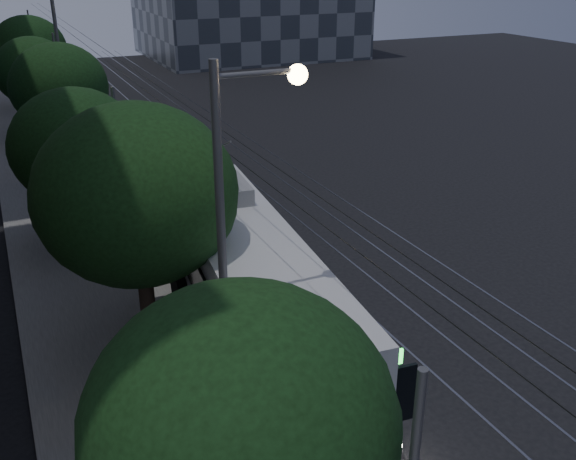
% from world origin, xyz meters
% --- Properties ---
extents(ground, '(120.00, 120.00, 0.00)m').
position_xyz_m(ground, '(0.00, 0.00, 0.00)').
color(ground, black).
rests_on(ground, ground).
extents(sidewalk, '(5.00, 90.00, 0.15)m').
position_xyz_m(sidewalk, '(-7.50, 20.00, 0.07)').
color(sidewalk, slate).
rests_on(sidewalk, ground).
extents(tram_rails, '(4.52, 90.00, 0.02)m').
position_xyz_m(tram_rails, '(2.50, 20.00, 0.01)').
color(tram_rails, gray).
rests_on(tram_rails, ground).
extents(overhead_wires, '(2.23, 90.00, 6.00)m').
position_xyz_m(overhead_wires, '(-4.97, 20.00, 3.47)').
color(overhead_wires, black).
rests_on(overhead_wires, ground).
extents(trolleybus, '(4.03, 13.37, 5.63)m').
position_xyz_m(trolleybus, '(-3.69, 0.39, 1.83)').
color(trolleybus, silver).
rests_on(trolleybus, ground).
extents(pickup_silver, '(3.16, 6.23, 1.69)m').
position_xyz_m(pickup_silver, '(-3.21, 10.10, 0.84)').
color(pickup_silver, '#9C9FA3').
rests_on(pickup_silver, ground).
extents(car_white_a, '(2.68, 4.16, 1.32)m').
position_xyz_m(car_white_a, '(-4.17, 14.00, 0.66)').
color(car_white_a, white).
rests_on(car_white_a, ground).
extents(car_white_b, '(2.27, 4.71, 1.32)m').
position_xyz_m(car_white_b, '(-2.70, 24.00, 0.66)').
color(car_white_b, silver).
rests_on(car_white_b, ground).
extents(car_white_c, '(2.64, 4.80, 1.50)m').
position_xyz_m(car_white_c, '(-2.70, 28.40, 0.75)').
color(car_white_c, silver).
rests_on(car_white_c, ground).
extents(car_white_d, '(2.98, 4.56, 1.44)m').
position_xyz_m(car_white_d, '(-2.70, 32.89, 0.72)').
color(car_white_d, silver).
rests_on(car_white_d, ground).
extents(tree_0, '(4.79, 4.79, 6.40)m').
position_xyz_m(tree_0, '(-7.00, -8.04, 4.23)').
color(tree_0, '#2D2219').
rests_on(tree_0, ground).
extents(tree_1, '(5.44, 5.44, 7.28)m').
position_xyz_m(tree_1, '(-6.50, 0.92, 4.82)').
color(tree_1, '#2D2219').
rests_on(tree_1, ground).
extents(tree_2, '(4.89, 4.89, 6.25)m').
position_xyz_m(tree_2, '(-7.00, 9.20, 4.04)').
color(tree_2, '#2D2219').
rests_on(tree_2, ground).
extents(tree_3, '(4.70, 4.70, 6.86)m').
position_xyz_m(tree_3, '(-6.50, 17.81, 4.72)').
color(tree_3, '#2D2219').
rests_on(tree_3, ground).
extents(tree_4, '(4.60, 4.60, 6.18)m').
position_xyz_m(tree_4, '(-7.00, 27.10, 4.10)').
color(tree_4, '#2D2219').
rests_on(tree_4, ground).
extents(tree_5, '(5.27, 5.27, 6.71)m').
position_xyz_m(tree_5, '(-6.50, 35.73, 4.33)').
color(tree_5, '#2D2219').
rests_on(tree_5, ground).
extents(streetlamp_near, '(2.17, 0.44, 8.79)m').
position_xyz_m(streetlamp_near, '(-5.07, -2.90, 5.36)').
color(streetlamp_near, '#59585B').
rests_on(streetlamp_near, ground).
extents(streetlamp_far, '(2.42, 0.44, 9.99)m').
position_xyz_m(streetlamp_far, '(-5.39, 22.59, 6.02)').
color(streetlamp_far, '#59585B').
rests_on(streetlamp_far, ground).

